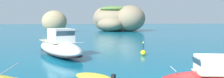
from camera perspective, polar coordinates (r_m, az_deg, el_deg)
The scene contains 5 objects.
islet_large at distance 77.45m, azimuth 1.82°, elevation 4.85°, with size 22.56×20.81×8.33m.
islet_small at distance 71.11m, azimuth -13.94°, elevation 3.92°, with size 7.85×9.81×6.43m.
motorboat_white at distance 24.13m, azimuth -12.72°, elevation -1.89°, with size 6.48×9.88×2.81m.
dinghy_tender at distance 14.20m, azimuth -4.48°, elevation -9.33°, with size 2.70×2.52×0.58m.
channel_buoy at distance 24.23m, azimuth 7.66°, elevation -3.23°, with size 0.56×0.56×1.48m.
Camera 1 is at (-6.28, -11.74, 3.67)m, focal length 37.24 mm.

